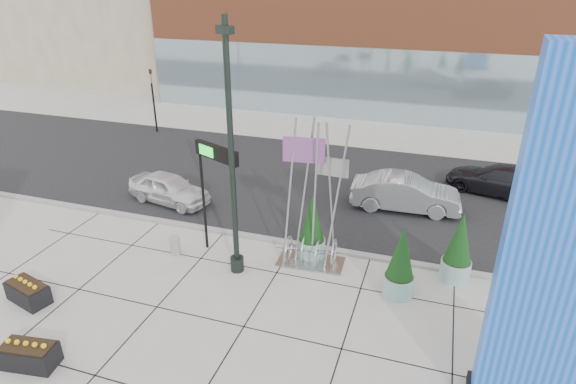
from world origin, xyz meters
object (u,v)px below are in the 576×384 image
(overhead_street_sign, at_px, (219,159))
(car_white_west, at_px, (169,189))
(concrete_bollard, at_px, (175,245))
(blue_pylon, at_px, (562,264))
(lamp_post, at_px, (233,179))
(public_art_sculpture, at_px, (312,229))
(car_silver_mid, at_px, (405,193))

(overhead_street_sign, bearing_deg, car_white_west, 167.53)
(concrete_bollard, bearing_deg, blue_pylon, -17.27)
(lamp_post, relative_size, car_white_west, 2.17)
(public_art_sculpture, distance_m, car_silver_mid, 6.20)
(lamp_post, height_order, overhead_street_sign, lamp_post)
(blue_pylon, distance_m, concrete_bollard, 12.80)
(concrete_bollard, height_order, car_white_west, car_white_west)
(blue_pylon, height_order, car_white_west, blue_pylon)
(public_art_sculpture, distance_m, car_white_west, 8.13)
(car_white_west, distance_m, car_silver_mid, 10.68)
(car_white_west, xyz_separation_m, car_silver_mid, (10.35, 2.62, 0.10))
(concrete_bollard, xyz_separation_m, car_silver_mid, (7.81, 6.50, 0.42))
(blue_pylon, height_order, overhead_street_sign, blue_pylon)
(blue_pylon, bearing_deg, lamp_post, 162.79)
(concrete_bollard, bearing_deg, lamp_post, -6.03)
(blue_pylon, xyz_separation_m, car_silver_mid, (-3.86, 10.13, -3.41))
(lamp_post, relative_size, car_silver_mid, 1.82)
(blue_pylon, bearing_deg, public_art_sculpture, 148.28)
(lamp_post, bearing_deg, blue_pylon, -20.37)
(overhead_street_sign, relative_size, car_white_west, 1.10)
(blue_pylon, height_order, public_art_sculpture, blue_pylon)
(concrete_bollard, distance_m, car_silver_mid, 10.17)
(car_white_west, bearing_deg, car_silver_mid, -64.51)
(lamp_post, distance_m, car_silver_mid, 8.96)
(blue_pylon, xyz_separation_m, overhead_street_sign, (-10.01, 4.43, -0.44))
(lamp_post, bearing_deg, concrete_bollard, 173.97)
(car_white_west, bearing_deg, public_art_sculpture, -99.56)
(overhead_street_sign, bearing_deg, car_silver_mid, 66.63)
(lamp_post, height_order, car_white_west, lamp_post)
(lamp_post, bearing_deg, car_white_west, 141.29)
(concrete_bollard, relative_size, car_silver_mid, 0.15)
(overhead_street_sign, bearing_deg, concrete_bollard, -130.44)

